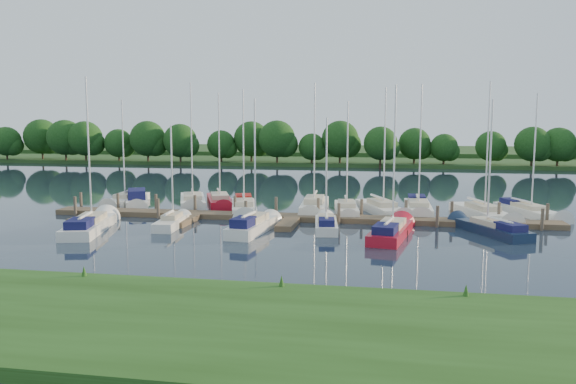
% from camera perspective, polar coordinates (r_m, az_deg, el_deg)
% --- Properties ---
extents(ground, '(260.00, 260.00, 0.00)m').
position_cam_1_polar(ground, '(36.47, -1.43, -4.98)').
color(ground, '#1B2836').
rests_on(ground, ground).
extents(near_bank, '(90.00, 10.00, 0.50)m').
position_cam_1_polar(near_bank, '(21.55, -10.21, -13.06)').
color(near_bank, '#1E4112').
rests_on(near_bank, ground).
extents(dock, '(40.00, 6.00, 0.40)m').
position_cam_1_polar(dock, '(43.48, 0.50, -2.74)').
color(dock, '#4C382B').
rests_on(dock, ground).
extents(mooring_pilings, '(38.24, 2.84, 2.00)m').
position_cam_1_polar(mooring_pilings, '(44.51, 0.75, -1.99)').
color(mooring_pilings, '#473D33').
rests_on(mooring_pilings, ground).
extents(far_shore, '(180.00, 30.00, 0.60)m').
position_cam_1_polar(far_shore, '(110.41, 6.40, 3.25)').
color(far_shore, '#22471B').
rests_on(far_shore, ground).
extents(distant_hill, '(220.00, 40.00, 1.40)m').
position_cam_1_polar(distant_hill, '(135.30, 7.11, 4.11)').
color(distant_hill, '#2C4B20').
rests_on(distant_hill, ground).
extents(treeline, '(146.69, 10.19, 8.06)m').
position_cam_1_polar(treeline, '(97.66, 6.06, 4.94)').
color(treeline, '#38281C').
rests_on(treeline, ground).
extents(sailboat_n_0, '(2.31, 7.93, 10.06)m').
position_cam_1_polar(sailboat_n_0, '(54.83, -16.12, -0.89)').
color(sailboat_n_0, white).
rests_on(sailboat_n_0, ground).
extents(motorboat, '(4.17, 6.63, 1.86)m').
position_cam_1_polar(motorboat, '(53.39, -15.09, -0.96)').
color(motorboat, white).
rests_on(motorboat, ground).
extents(sailboat_n_2, '(4.79, 9.15, 11.58)m').
position_cam_1_polar(sailboat_n_2, '(52.71, -9.65, -1.03)').
color(sailboat_n_2, white).
rests_on(sailboat_n_2, ground).
extents(sailboat_n_3, '(4.41, 8.31, 10.66)m').
position_cam_1_polar(sailboat_n_3, '(52.19, -6.94, -1.06)').
color(sailboat_n_3, '#AC0F21').
rests_on(sailboat_n_3, ground).
extents(sailboat_n_4, '(3.85, 8.45, 10.72)m').
position_cam_1_polar(sailboat_n_4, '(47.92, -4.50, -1.69)').
color(sailboat_n_4, white).
rests_on(sailboat_n_4, ground).
extents(sailboat_n_5, '(2.54, 8.85, 11.36)m').
position_cam_1_polar(sailboat_n_5, '(48.43, 2.69, -1.63)').
color(sailboat_n_5, white).
rests_on(sailboat_n_5, ground).
extents(sailboat_n_6, '(2.56, 7.66, 9.74)m').
position_cam_1_polar(sailboat_n_6, '(47.23, 5.96, -1.90)').
color(sailboat_n_6, white).
rests_on(sailboat_n_6, ground).
extents(sailboat_n_7, '(4.62, 8.46, 10.90)m').
position_cam_1_polar(sailboat_n_7, '(47.90, 9.54, -1.83)').
color(sailboat_n_7, white).
rests_on(sailboat_n_7, ground).
extents(sailboat_n_8, '(2.13, 8.78, 11.13)m').
position_cam_1_polar(sailboat_n_8, '(48.93, 13.08, -1.68)').
color(sailboat_n_8, white).
rests_on(sailboat_n_8, ground).
extents(sailboat_n_9, '(4.25, 8.86, 11.23)m').
position_cam_1_polar(sailboat_n_9, '(47.73, 19.21, -2.17)').
color(sailboat_n_9, white).
rests_on(sailboat_n_9, ground).
extents(sailboat_n_10, '(4.25, 8.09, 10.26)m').
position_cam_1_polar(sailboat_n_10, '(50.30, 23.23, -1.86)').
color(sailboat_n_10, white).
rests_on(sailboat_n_10, ground).
extents(sailboat_s_0, '(3.84, 8.87, 11.18)m').
position_cam_1_polar(sailboat_s_0, '(42.12, -19.45, -3.30)').
color(sailboat_s_0, white).
rests_on(sailboat_s_0, ground).
extents(sailboat_s_1, '(1.86, 5.94, 7.73)m').
position_cam_1_polar(sailboat_s_1, '(42.13, -11.67, -3.10)').
color(sailboat_s_1, white).
rests_on(sailboat_s_1, ground).
extents(sailboat_s_2, '(2.44, 7.48, 9.71)m').
position_cam_1_polar(sailboat_s_2, '(39.29, -3.55, -3.60)').
color(sailboat_s_2, white).
rests_on(sailboat_s_2, ground).
extents(sailboat_s_3, '(2.21, 6.49, 8.30)m').
position_cam_1_polar(sailboat_s_3, '(40.35, 3.89, -3.37)').
color(sailboat_s_3, white).
rests_on(sailboat_s_3, ground).
extents(sailboat_s_4, '(3.15, 8.30, 10.47)m').
position_cam_1_polar(sailboat_s_4, '(38.29, 10.47, -4.03)').
color(sailboat_s_4, '#AC0F21').
rests_on(sailboat_s_4, ground).
extents(sailboat_s_5, '(4.55, 7.25, 9.54)m').
position_cam_1_polar(sailboat_s_5, '(41.06, 19.89, -3.60)').
color(sailboat_s_5, '#101F38').
rests_on(sailboat_s_5, ground).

